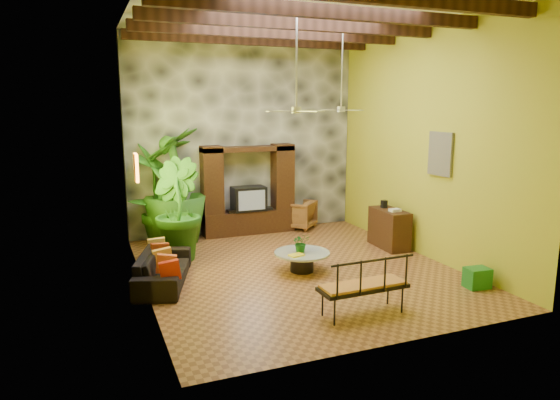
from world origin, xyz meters
name	(u,v)px	position (x,y,z in m)	size (l,w,h in m)	color
ground	(296,269)	(0.00, 0.00, 0.00)	(7.00, 7.00, 0.00)	brown
ceiling	(298,11)	(0.00, 0.00, 5.00)	(6.00, 7.00, 0.02)	silver
back_wall	(243,136)	(0.00, 3.50, 2.50)	(6.00, 0.02, 5.00)	gold
left_wall	(139,151)	(-3.00, 0.00, 2.50)	(0.02, 7.00, 5.00)	gold
right_wall	(424,142)	(3.00, 0.00, 2.50)	(0.02, 7.00, 5.00)	gold
stone_accent_wall	(244,136)	(0.00, 3.44, 2.50)	(5.98, 0.10, 4.98)	#313237
ceiling_beams	(298,24)	(0.00, 0.00, 4.78)	(5.95, 5.36, 0.22)	black
entertainment_center	(248,197)	(0.00, 3.14, 0.97)	(2.40, 0.55, 2.30)	black
ceiling_fan_front	(296,99)	(-0.20, -0.40, 3.40)	(1.28, 1.28, 1.86)	#AFAFB4
ceiling_fan_back	(341,100)	(1.60, 1.20, 3.40)	(1.28, 1.28, 1.86)	#AFAFB4
wall_art_mask	(136,168)	(-2.96, 1.00, 2.10)	(0.06, 0.32, 0.55)	gold
wall_art_painting	(440,154)	(2.96, -0.60, 2.30)	(0.06, 0.70, 0.90)	#256488
sofa	(163,268)	(-2.65, 0.15, 0.30)	(2.05, 0.80, 0.60)	black
wicker_armchair	(298,214)	(1.41, 3.15, 0.38)	(0.82, 0.84, 0.77)	brown
tall_plant_a	(156,193)	(-2.34, 3.15, 1.21)	(1.28, 0.86, 2.42)	#28691B
tall_plant_b	(175,209)	(-2.14, 1.59, 1.10)	(1.21, 0.97, 2.20)	#236019
tall_plant_c	(175,185)	(-1.88, 3.06, 1.39)	(1.56, 1.56, 2.78)	#2D671B
coffee_table	(302,259)	(0.05, -0.17, 0.26)	(1.11, 1.11, 0.40)	black
centerpiece_plant	(301,243)	(0.03, -0.14, 0.59)	(0.34, 0.30, 0.38)	#165618
yellow_tray	(296,255)	(-0.16, -0.36, 0.41)	(0.28, 0.20, 0.03)	yellow
iron_bench	(366,283)	(0.09, -2.52, 0.54)	(1.47, 0.56, 0.57)	black
side_console	(389,229)	(2.65, 0.67, 0.45)	(0.51, 1.12, 0.90)	#3B2012
green_bin	(477,278)	(2.65, -2.19, 0.19)	(0.43, 0.32, 0.37)	#1E7226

